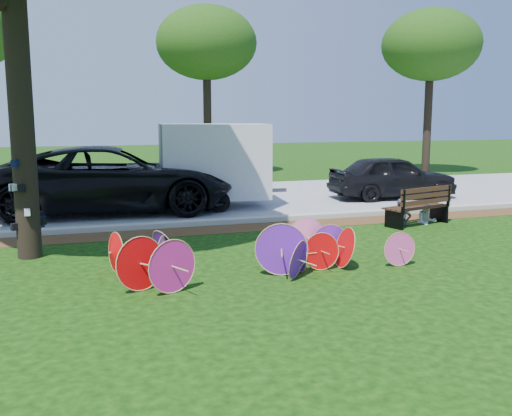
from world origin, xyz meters
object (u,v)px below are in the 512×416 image
(parasol_pile, at_px, (252,251))
(dark_pickup, at_px, (392,177))
(park_bench, at_px, (416,206))
(cargo_trailer, at_px, (214,161))
(person_right, at_px, (427,201))
(person_left, at_px, (403,199))
(black_van, at_px, (112,180))

(parasol_pile, height_order, dark_pickup, dark_pickup)
(parasol_pile, relative_size, park_bench, 2.96)
(cargo_trailer, height_order, person_right, cargo_trailer)
(cargo_trailer, height_order, person_left, cargo_trailer)
(cargo_trailer, bearing_deg, park_bench, -39.45)
(parasol_pile, distance_m, person_left, 5.67)
(black_van, distance_m, cargo_trailer, 2.95)
(parasol_pile, height_order, park_bench, park_bench)
(black_van, bearing_deg, dark_pickup, -86.44)
(person_left, relative_size, person_right, 1.13)
(person_right, bearing_deg, parasol_pile, -145.18)
(person_right, bearing_deg, cargo_trailer, 143.15)
(black_van, height_order, dark_pickup, black_van)
(parasol_pile, bearing_deg, dark_pickup, 45.51)
(black_van, relative_size, person_left, 5.19)
(black_van, xyz_separation_m, person_left, (6.64, -4.07, -0.28))
(cargo_trailer, xyz_separation_m, person_left, (3.72, -4.13, -0.72))
(dark_pickup, relative_size, person_right, 3.64)
(dark_pickup, relative_size, park_bench, 2.26)
(cargo_trailer, distance_m, person_right, 6.11)
(black_van, relative_size, cargo_trailer, 2.18)
(person_left, bearing_deg, black_van, 168.97)
(person_right, bearing_deg, black_van, 157.22)
(parasol_pile, bearing_deg, person_right, 28.61)
(dark_pickup, xyz_separation_m, cargo_trailer, (-5.92, 0.01, 0.66))
(parasol_pile, relative_size, person_right, 4.77)
(parasol_pile, relative_size, black_van, 0.81)
(park_bench, bearing_deg, cargo_trailer, 118.37)
(park_bench, height_order, person_right, person_right)
(parasol_pile, xyz_separation_m, black_van, (-1.83, 7.07, 0.54))
(black_van, xyz_separation_m, dark_pickup, (8.83, 0.06, -0.22))
(park_bench, distance_m, person_right, 0.36)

